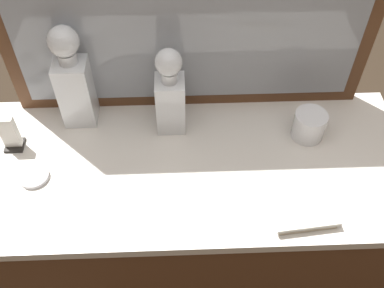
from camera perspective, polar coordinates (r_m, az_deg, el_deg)
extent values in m
cube|color=brown|center=(1.60, 0.00, -12.51)|extent=(1.14, 0.49, 0.86)
cube|color=silver|center=(1.23, 0.00, -2.82)|extent=(1.18, 0.51, 0.03)
cube|color=white|center=(1.25, -2.69, 5.03)|extent=(0.08, 0.08, 0.17)
cube|color=brown|center=(1.27, -2.66, 4.26)|extent=(0.07, 0.07, 0.12)
cylinder|color=white|center=(1.18, -2.87, 8.46)|extent=(0.04, 0.04, 0.03)
sphere|color=white|center=(1.15, -2.96, 10.21)|extent=(0.07, 0.07, 0.07)
cube|color=white|center=(1.30, -14.29, 6.43)|extent=(0.09, 0.09, 0.20)
cube|color=brown|center=(1.32, -14.01, 5.36)|extent=(0.08, 0.08, 0.14)
cylinder|color=white|center=(1.22, -15.34, 10.41)|extent=(0.05, 0.05, 0.03)
sphere|color=white|center=(1.19, -15.85, 12.30)|extent=(0.08, 0.08, 0.08)
cylinder|color=white|center=(1.29, 14.47, 2.31)|extent=(0.09, 0.09, 0.08)
cylinder|color=silver|center=(1.32, 14.19, 1.31)|extent=(0.08, 0.08, 0.01)
cube|color=#B7A88C|center=(1.14, 14.04, -9.44)|extent=(0.14, 0.06, 0.01)
cube|color=beige|center=(1.13, 14.16, -9.12)|extent=(0.16, 0.07, 0.01)
cylinder|color=silver|center=(1.25, -19.21, -3.86)|extent=(0.08, 0.08, 0.01)
cube|color=black|center=(1.34, -21.31, -0.14)|extent=(0.05, 0.05, 0.01)
cube|color=white|center=(1.31, -21.93, 1.30)|extent=(0.04, 0.02, 0.11)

